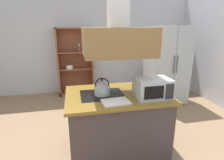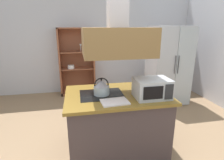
{
  "view_description": "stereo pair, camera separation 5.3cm",
  "coord_description": "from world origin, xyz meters",
  "views": [
    {
      "loc": [
        -0.38,
        -2.19,
        1.82
      ],
      "look_at": [
        0.2,
        0.51,
        1.0
      ],
      "focal_mm": 29.14,
      "sensor_mm": 36.0,
      "label": 1
    },
    {
      "loc": [
        -0.33,
        -2.2,
        1.82
      ],
      "look_at": [
        0.2,
        0.51,
        1.0
      ],
      "focal_mm": 29.14,
      "sensor_mm": 36.0,
      "label": 2
    }
  ],
  "objects": [
    {
      "name": "ground_plane",
      "position": [
        0.0,
        0.0,
        0.0
      ],
      "size": [
        7.8,
        7.8,
        0.0
      ],
      "primitive_type": "plane",
      "color": "#937353"
    },
    {
      "name": "dish_cabinet",
      "position": [
        -0.32,
        2.78,
        0.8
      ],
      "size": [
        0.93,
        0.4,
        1.79
      ],
      "color": "brown",
      "rests_on": "ground"
    },
    {
      "name": "range_hood",
      "position": [
        0.2,
        0.16,
        1.74
      ],
      "size": [
        0.9,
        0.7,
        1.25
      ],
      "color": "olive"
    },
    {
      "name": "kettle",
      "position": [
        -0.01,
        0.16,
        1.0
      ],
      "size": [
        0.22,
        0.22,
        0.24
      ],
      "color": "#B4C1C7",
      "rests_on": "kitchen_island"
    },
    {
      "name": "kitchen_island",
      "position": [
        0.2,
        0.16,
        0.45
      ],
      "size": [
        1.44,
        1.0,
        0.9
      ],
      "color": "#473838",
      "rests_on": "ground"
    },
    {
      "name": "refrigerator",
      "position": [
        1.83,
        1.76,
        0.92
      ],
      "size": [
        0.9,
        0.77,
        1.84
      ],
      "color": "silver",
      "rests_on": "ground"
    },
    {
      "name": "wall_back",
      "position": [
        0.0,
        3.0,
        1.35
      ],
      "size": [
        6.0,
        0.12,
        2.7
      ],
      "primitive_type": "cube",
      "color": "silver",
      "rests_on": "ground"
    },
    {
      "name": "cutting_board",
      "position": [
        0.11,
        -0.14,
        0.91
      ],
      "size": [
        0.36,
        0.27,
        0.02
      ],
      "primitive_type": "cube",
      "rotation": [
        0.0,
        0.0,
        0.08
      ],
      "color": "white",
      "rests_on": "kitchen_island"
    },
    {
      "name": "microwave",
      "position": [
        0.63,
        -0.07,
        1.03
      ],
      "size": [
        0.46,
        0.35,
        0.26
      ],
      "color": "#B7BABF",
      "rests_on": "kitchen_island"
    },
    {
      "name": "fruit_bowl",
      "position": [
        0.67,
        0.48,
        0.95
      ],
      "size": [
        0.25,
        0.25,
        0.14
      ],
      "color": "brown",
      "rests_on": "kitchen_island"
    }
  ]
}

